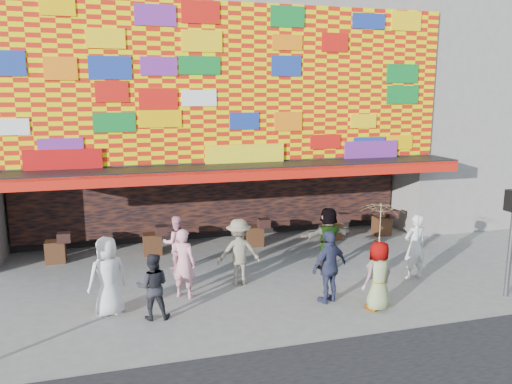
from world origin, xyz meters
The scene contains 13 objects.
ground centered at (0.00, 0.00, 0.00)m, with size 90.00×90.00×0.00m, color slate.
shop_building centered at (0.00, 8.18, 5.23)m, with size 15.20×9.40×10.00m.
neighbor_right centered at (13.00, 8.00, 6.00)m, with size 11.00×8.00×12.00m, color gray.
ped_a centered at (-3.84, 0.19, 0.97)m, with size 0.94×0.61×1.93m, color silver.
ped_b centered at (-1.97, 0.75, 0.92)m, with size 0.67×0.44×1.85m, color pink.
ped_c centered at (-2.83, -0.32, 0.80)m, with size 0.78×0.60×1.60m, color black.
ped_d centered at (-0.36, 1.26, 0.93)m, with size 1.21×0.69×1.87m, color #7D725B.
ped_e centered at (1.55, -0.56, 0.94)m, with size 1.10×0.46×1.88m, color #2E3251.
ped_f centered at (2.57, 1.85, 0.94)m, with size 1.75×0.56×1.88m, color gray.
ped_g centered at (2.53, -1.30, 0.87)m, with size 0.85×0.55×1.74m, color gray.
ped_h centered at (4.58, 0.30, 0.95)m, with size 0.69×0.46×1.91m, color silver.
ped_i centered at (-1.89, 3.03, 0.82)m, with size 0.79×0.62×1.63m, color pink.
parasol centered at (2.53, -1.30, 2.20)m, with size 1.36×1.38×1.94m.
Camera 1 is at (-3.50, -11.62, 5.23)m, focal length 35.00 mm.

